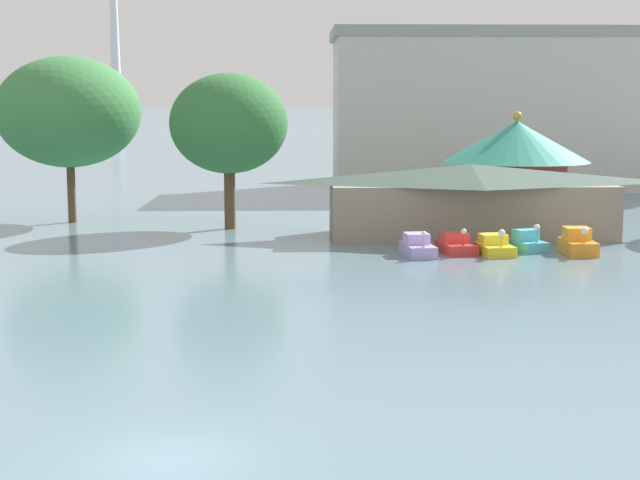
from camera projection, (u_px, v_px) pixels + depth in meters
name	position (u px, v px, depth m)	size (l,w,h in m)	color
ground_plane	(169.00, 460.00, 22.73)	(2000.00, 2000.00, 0.00)	slate
pedal_boat_lavender	(418.00, 247.00, 52.45)	(1.85, 3.08, 1.55)	#B299D8
pedal_boat_red	(456.00, 245.00, 53.34)	(2.15, 2.95, 1.54)	red
pedal_boat_yellow	(494.00, 246.00, 52.85)	(2.00, 2.93, 1.58)	yellow
pedal_boat_cyan	(527.00, 242.00, 54.11)	(2.10, 2.60, 1.66)	#4CB7CC
pedal_boat_orange	(578.00, 243.00, 53.06)	(1.64, 2.88, 1.66)	orange
boathouse	(470.00, 199.00, 59.35)	(18.86, 6.97, 4.59)	gray
green_roof_pavilion	(516.00, 161.00, 68.99)	(10.62, 10.62, 7.74)	#993328
shoreline_tree_tall_left	(68.00, 112.00, 65.58)	(10.01, 10.01, 11.58)	brown
shoreline_tree_mid	(229.00, 124.00, 62.46)	(7.84, 7.84, 10.34)	brown
background_building_block	(529.00, 109.00, 92.15)	(38.52, 12.65, 15.27)	beige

